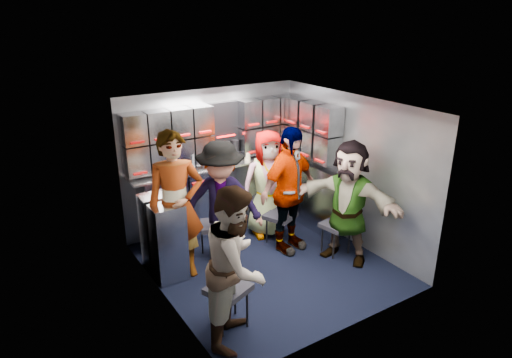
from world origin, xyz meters
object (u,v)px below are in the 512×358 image
jump_seat_near_left (228,291)px  attendant_arc_e (348,202)px  attendant_arc_b (221,203)px  jump_seat_mid_left (215,227)px  attendant_standing (176,206)px  jump_seat_center (261,207)px  attendant_arc_a (237,265)px  attendant_arc_d (289,191)px  jump_seat_near_right (336,227)px  attendant_arc_c (268,184)px  jump_seat_mid_right (280,217)px

jump_seat_near_left → attendant_arc_e: 2.06m
attendant_arc_b → jump_seat_mid_left: bearing=120.7°
attendant_standing → attendant_arc_e: size_ratio=1.14×
attendant_arc_e → jump_seat_center: bearing=175.4°
attendant_standing → attendant_arc_a: (0.03, -1.39, -0.11)m
attendant_arc_d → attendant_arc_e: (0.50, -0.61, -0.05)m
jump_seat_center → jump_seat_near_right: 1.25m
jump_seat_near_right → attendant_arc_c: (-0.47, 0.97, 0.40)m
attendant_arc_a → attendant_arc_c: size_ratio=1.04×
attendant_arc_b → attendant_arc_a: bearing=-81.9°
attendant_arc_c → attendant_arc_d: (-0.03, -0.54, 0.08)m
jump_seat_mid_left → jump_seat_near_right: size_ratio=1.16×
jump_seat_mid_left → jump_seat_near_left: bearing=-112.5°
attendant_arc_a → jump_seat_mid_right: bearing=-3.7°
attendant_standing → attendant_arc_c: attendant_standing is taller
attendant_arc_b → attendant_arc_e: attendant_arc_b is taller
attendant_standing → jump_seat_center: bearing=34.2°
attendant_arc_d → jump_seat_center: bearing=74.7°
jump_seat_mid_left → attendant_arc_e: 1.78m
jump_seat_mid_left → jump_seat_center: (0.94, 0.33, -0.05)m
attendant_standing → attendant_arc_d: (1.52, -0.21, -0.06)m
jump_seat_mid_right → attendant_arc_c: size_ratio=0.32×
jump_seat_mid_right → attendant_arc_d: attendant_arc_d is taller
jump_seat_mid_right → attendant_arc_c: bearing=85.8°
attendant_arc_e → jump_seat_near_left: bearing=-103.0°
attendant_arc_c → jump_seat_mid_left: bearing=-153.8°
attendant_standing → attendant_arc_a: size_ratio=1.13×
jump_seat_mid_right → jump_seat_near_right: size_ratio=1.14×
attendant_standing → attendant_arc_c: (1.55, 0.33, -0.14)m
jump_seat_near_left → jump_seat_mid_right: jump_seat_near_left is taller
jump_seat_near_left → jump_seat_near_right: (1.99, 0.57, -0.03)m
jump_seat_center → jump_seat_mid_right: jump_seat_mid_right is taller
jump_seat_mid_right → attendant_standing: bearing=178.9°
jump_seat_near_left → jump_seat_mid_right: 1.90m
jump_seat_center → attendant_standing: size_ratio=0.22×
jump_seat_near_left → attendant_arc_a: attendant_arc_a is taller
jump_seat_near_right → attendant_arc_e: size_ratio=0.27×
jump_seat_center → attendant_arc_b: attendant_arc_b is taller
attendant_arc_e → attendant_arc_a: bearing=-98.1°
jump_seat_near_left → attendant_arc_b: bearing=64.5°
attendant_arc_a → attendant_arc_b: bearing=21.4°
jump_seat_center → jump_seat_mid_right: bearing=-92.8°
jump_seat_near_left → jump_seat_center: bearing=48.6°
attendant_arc_a → attendant_arc_c: 2.29m
jump_seat_mid_left → jump_seat_near_right: (1.41, -0.82, -0.02)m
jump_seat_mid_left → attendant_arc_a: attendant_arc_a is taller
jump_seat_mid_left → jump_seat_center: jump_seat_mid_left is taller
jump_seat_center → attendant_arc_d: attendant_arc_d is taller
jump_seat_mid_right → attendant_arc_a: attendant_arc_a is taller
jump_seat_mid_left → jump_seat_mid_right: jump_seat_mid_left is taller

